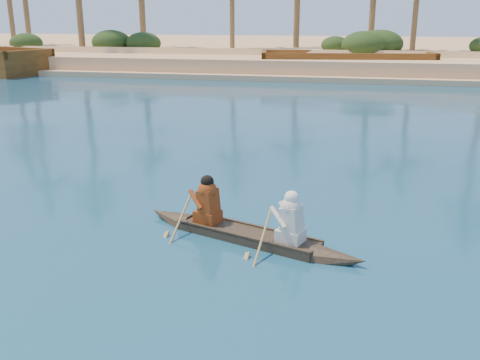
# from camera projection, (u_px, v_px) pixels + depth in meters

# --- Properties ---
(ground) EXTENTS (160.00, 160.00, 0.00)m
(ground) POSITION_uv_depth(u_px,v_px,m) (10.00, 163.00, 15.77)
(ground) COLOR navy
(ground) RESTS_ON ground
(sandy_embankment) EXTENTS (150.00, 51.00, 1.50)m
(sandy_embankment) POSITION_uv_depth(u_px,v_px,m) (271.00, 51.00, 59.37)
(sandy_embankment) COLOR tan
(sandy_embankment) RESTS_ON ground
(shrub_cluster) EXTENTS (100.00, 6.00, 2.40)m
(shrub_cluster) POSITION_uv_depth(u_px,v_px,m) (241.00, 53.00, 44.81)
(shrub_cluster) COLOR #1E3111
(shrub_cluster) RESTS_ON ground
(canoe) EXTENTS (4.73, 2.20, 1.32)m
(canoe) POSITION_uv_depth(u_px,v_px,m) (247.00, 227.00, 10.29)
(canoe) COLOR #3F3522
(canoe) RESTS_ON ground
(barge_mid) EXTENTS (12.71, 5.99, 2.04)m
(barge_mid) POSITION_uv_depth(u_px,v_px,m) (346.00, 66.00, 38.91)
(barge_mid) COLOR brown
(barge_mid) RESTS_ON ground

